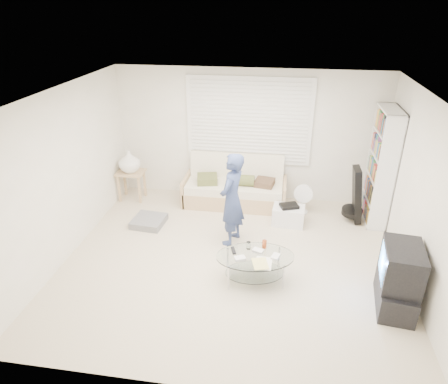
% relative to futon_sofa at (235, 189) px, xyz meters
% --- Properties ---
extents(ground, '(5.00, 5.00, 0.00)m').
position_rel_futon_sofa_xyz_m(ground, '(0.20, -1.87, -0.31)').
color(ground, '#C4B398').
rests_on(ground, ground).
extents(room_shell, '(5.02, 4.52, 2.51)m').
position_rel_futon_sofa_xyz_m(room_shell, '(0.20, -1.39, 1.32)').
color(room_shell, silver).
rests_on(room_shell, ground).
extents(window_blinds, '(2.32, 0.08, 1.62)m').
position_rel_futon_sofa_xyz_m(window_blinds, '(0.20, 0.33, 1.24)').
color(window_blinds, silver).
rests_on(window_blinds, ground).
extents(futon_sofa, '(1.93, 0.78, 0.94)m').
position_rel_futon_sofa_xyz_m(futon_sofa, '(0.00, 0.00, 0.00)').
color(futon_sofa, tan).
rests_on(futon_sofa, ground).
extents(grey_floor_pillow, '(0.57, 0.57, 0.12)m').
position_rel_futon_sofa_xyz_m(grey_floor_pillow, '(-1.39, -1.03, -0.25)').
color(grey_floor_pillow, slate).
rests_on(grey_floor_pillow, ground).
extents(side_table, '(0.51, 0.41, 1.02)m').
position_rel_futon_sofa_xyz_m(side_table, '(-2.02, -0.11, 0.44)').
color(side_table, tan).
rests_on(side_table, ground).
extents(bookshelf, '(0.32, 0.85, 2.02)m').
position_rel_futon_sofa_xyz_m(bookshelf, '(2.52, -0.23, 0.70)').
color(bookshelf, white).
rests_on(bookshelf, ground).
extents(guitar_case, '(0.36, 0.37, 1.00)m').
position_rel_futon_sofa_xyz_m(guitar_case, '(2.17, -0.36, 0.13)').
color(guitar_case, black).
rests_on(guitar_case, ground).
extents(floor_fan, '(0.35, 0.23, 0.57)m').
position_rel_futon_sofa_xyz_m(floor_fan, '(1.28, -0.18, 0.02)').
color(floor_fan, white).
rests_on(floor_fan, ground).
extents(storage_bin, '(0.57, 0.42, 0.38)m').
position_rel_futon_sofa_xyz_m(storage_bin, '(1.03, -0.63, -0.14)').
color(storage_bin, white).
rests_on(storage_bin, ground).
extents(tv_unit, '(0.53, 0.86, 0.89)m').
position_rel_futon_sofa_xyz_m(tv_unit, '(2.40, -2.53, 0.12)').
color(tv_unit, black).
rests_on(tv_unit, ground).
extents(coffee_table, '(1.18, 0.86, 0.52)m').
position_rel_futon_sofa_xyz_m(coffee_table, '(0.58, -2.27, 0.01)').
color(coffee_table, silver).
rests_on(coffee_table, ground).
extents(standing_person, '(0.51, 0.64, 1.53)m').
position_rel_futon_sofa_xyz_m(standing_person, '(0.12, -1.34, 0.45)').
color(standing_person, navy).
rests_on(standing_person, ground).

